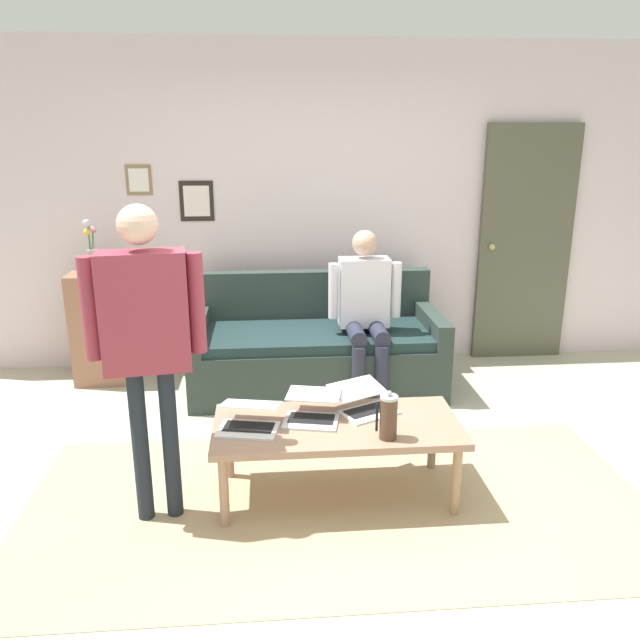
{
  "coord_description": "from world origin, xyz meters",
  "views": [
    {
      "loc": [
        0.31,
        3.15,
        1.96
      ],
      "look_at": [
        -0.02,
        -0.72,
        0.8
      ],
      "focal_mm": 35.09,
      "sensor_mm": 36.0,
      "label": 1
    }
  ],
  "objects_px": {
    "coffee_table": "(337,430)",
    "person_seated": "(365,305)",
    "laptop_center": "(365,404)",
    "side_shelf": "(100,328)",
    "flower_vase": "(92,253)",
    "interior_door": "(525,245)",
    "laptop_right": "(249,420)",
    "laptop_left": "(312,411)",
    "person_standing": "(146,327)",
    "french_press": "(388,417)",
    "couch": "(316,350)"
  },
  "relations": [
    {
      "from": "couch",
      "to": "person_seated",
      "type": "distance_m",
      "value": 0.6
    },
    {
      "from": "french_press",
      "to": "person_standing",
      "type": "height_order",
      "value": "person_standing"
    },
    {
      "from": "person_standing",
      "to": "couch",
      "type": "bearing_deg",
      "value": -119.32
    },
    {
      "from": "side_shelf",
      "to": "person_standing",
      "type": "relative_size",
      "value": 0.55
    },
    {
      "from": "laptop_center",
      "to": "laptop_right",
      "type": "distance_m",
      "value": 0.67
    },
    {
      "from": "person_seated",
      "to": "coffee_table",
      "type": "bearing_deg",
      "value": 75.12
    },
    {
      "from": "coffee_table",
      "to": "laptop_right",
      "type": "xyz_separation_m",
      "value": [
        0.48,
        0.02,
        0.09
      ]
    },
    {
      "from": "laptop_left",
      "to": "laptop_center",
      "type": "bearing_deg",
      "value": -164.81
    },
    {
      "from": "laptop_left",
      "to": "laptop_center",
      "type": "height_order",
      "value": "laptop_center"
    },
    {
      "from": "side_shelf",
      "to": "couch",
      "type": "bearing_deg",
      "value": 171.39
    },
    {
      "from": "person_standing",
      "to": "person_seated",
      "type": "xyz_separation_m",
      "value": [
        -1.32,
        -1.49,
        -0.33
      ]
    },
    {
      "from": "interior_door",
      "to": "french_press",
      "type": "bearing_deg",
      "value": 55.03
    },
    {
      "from": "interior_door",
      "to": "coffee_table",
      "type": "relative_size",
      "value": 1.52
    },
    {
      "from": "french_press",
      "to": "side_shelf",
      "type": "bearing_deg",
      "value": -46.39
    },
    {
      "from": "flower_vase",
      "to": "laptop_left",
      "type": "bearing_deg",
      "value": 131.48
    },
    {
      "from": "person_seated",
      "to": "french_press",
      "type": "bearing_deg",
      "value": 85.58
    },
    {
      "from": "laptop_center",
      "to": "side_shelf",
      "type": "distance_m",
      "value": 2.55
    },
    {
      "from": "laptop_left",
      "to": "french_press",
      "type": "relative_size",
      "value": 1.45
    },
    {
      "from": "laptop_center",
      "to": "person_seated",
      "type": "height_order",
      "value": "person_seated"
    },
    {
      "from": "interior_door",
      "to": "laptop_left",
      "type": "distance_m",
      "value": 2.97
    },
    {
      "from": "interior_door",
      "to": "laptop_right",
      "type": "height_order",
      "value": "interior_door"
    },
    {
      "from": "interior_door",
      "to": "couch",
      "type": "bearing_deg",
      "value": 16.77
    },
    {
      "from": "person_standing",
      "to": "laptop_left",
      "type": "bearing_deg",
      "value": -167.2
    },
    {
      "from": "coffee_table",
      "to": "person_seated",
      "type": "bearing_deg",
      "value": -104.88
    },
    {
      "from": "flower_vase",
      "to": "person_seated",
      "type": "bearing_deg",
      "value": 166.86
    },
    {
      "from": "couch",
      "to": "flower_vase",
      "type": "height_order",
      "value": "flower_vase"
    },
    {
      "from": "laptop_left",
      "to": "french_press",
      "type": "distance_m",
      "value": 0.46
    },
    {
      "from": "laptop_center",
      "to": "flower_vase",
      "type": "relative_size",
      "value": 0.99
    },
    {
      "from": "laptop_center",
      "to": "laptop_right",
      "type": "height_order",
      "value": "laptop_right"
    },
    {
      "from": "coffee_table",
      "to": "laptop_right",
      "type": "bearing_deg",
      "value": 2.38
    },
    {
      "from": "coffee_table",
      "to": "flower_vase",
      "type": "height_order",
      "value": "flower_vase"
    },
    {
      "from": "side_shelf",
      "to": "coffee_table",
      "type": "bearing_deg",
      "value": 132.74
    },
    {
      "from": "person_seated",
      "to": "side_shelf",
      "type": "bearing_deg",
      "value": -13.21
    },
    {
      "from": "laptop_left",
      "to": "side_shelf",
      "type": "xyz_separation_m",
      "value": [
        1.58,
        -1.8,
        -0.04
      ]
    },
    {
      "from": "coffee_table",
      "to": "interior_door",
      "type": "bearing_deg",
      "value": -131.22
    },
    {
      "from": "french_press",
      "to": "person_seated",
      "type": "bearing_deg",
      "value": -94.42
    },
    {
      "from": "laptop_center",
      "to": "person_standing",
      "type": "relative_size",
      "value": 0.26
    },
    {
      "from": "laptop_center",
      "to": "laptop_left",
      "type": "bearing_deg",
      "value": 15.19
    },
    {
      "from": "laptop_left",
      "to": "laptop_right",
      "type": "distance_m",
      "value": 0.35
    },
    {
      "from": "side_shelf",
      "to": "person_seated",
      "type": "height_order",
      "value": "person_seated"
    },
    {
      "from": "coffee_table",
      "to": "person_seated",
      "type": "relative_size",
      "value": 1.05
    },
    {
      "from": "coffee_table",
      "to": "person_standing",
      "type": "relative_size",
      "value": 0.82
    },
    {
      "from": "couch",
      "to": "coffee_table",
      "type": "height_order",
      "value": "couch"
    },
    {
      "from": "laptop_left",
      "to": "interior_door",
      "type": "bearing_deg",
      "value": -133.97
    },
    {
      "from": "interior_door",
      "to": "coffee_table",
      "type": "height_order",
      "value": "interior_door"
    },
    {
      "from": "laptop_center",
      "to": "side_shelf",
      "type": "bearing_deg",
      "value": -42.16
    },
    {
      "from": "coffee_table",
      "to": "laptop_center",
      "type": "xyz_separation_m",
      "value": [
        -0.17,
        -0.14,
        0.09
      ]
    },
    {
      "from": "couch",
      "to": "coffee_table",
      "type": "distance_m",
      "value": 1.6
    },
    {
      "from": "laptop_left",
      "to": "person_seated",
      "type": "xyz_separation_m",
      "value": [
        -0.5,
        -1.31,
        0.24
      ]
    },
    {
      "from": "coffee_table",
      "to": "laptop_right",
      "type": "height_order",
      "value": "laptop_right"
    }
  ]
}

